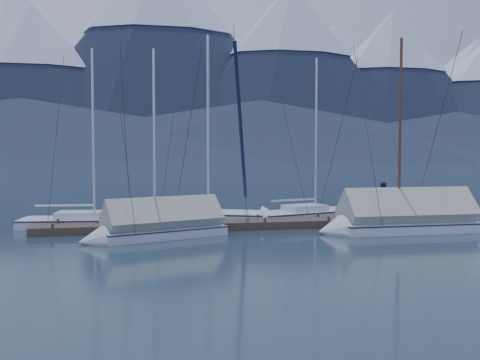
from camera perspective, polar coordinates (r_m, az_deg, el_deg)
name	(u,v)px	position (r m, az deg, el deg)	size (l,w,h in m)	color
ground	(249,235)	(21.27, 1.06, -6.21)	(1000.00, 1000.00, 0.00)	#162632
mountain_range	(150,80)	(394.94, -10.06, 11.00)	(877.00, 584.00, 150.50)	#475675
dock	(240,226)	(23.19, 0.00, -5.17)	(18.00, 1.50, 0.54)	#382D23
mooring_posts	(229,221)	(23.06, -1.22, -4.61)	(15.12, 1.52, 0.35)	#382D23
sailboat_open_left	(105,223)	(24.42, -14.91, -4.74)	(6.97, 2.92, 9.00)	silver
sailboat_open_mid	(219,218)	(25.50, -2.39, -4.27)	(7.94, 4.91, 10.18)	white
sailboat_open_right	(323,215)	(27.24, 9.29, -3.88)	(7.20, 3.89, 9.16)	silver
sailboat_covered_near	(395,221)	(23.08, 17.05, -4.45)	(7.13, 3.08, 9.26)	silver
sailboat_covered_far	(152,228)	(20.72, -9.82, -5.36)	(6.16, 3.66, 8.29)	silver
person	(384,199)	(25.86, 15.84, -2.07)	(0.61, 0.40, 1.66)	black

